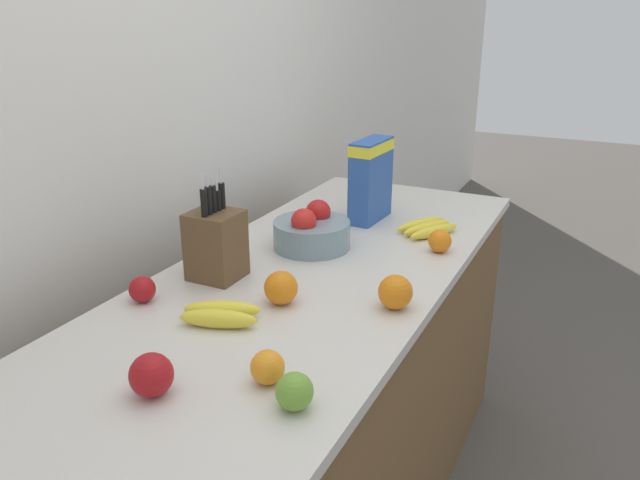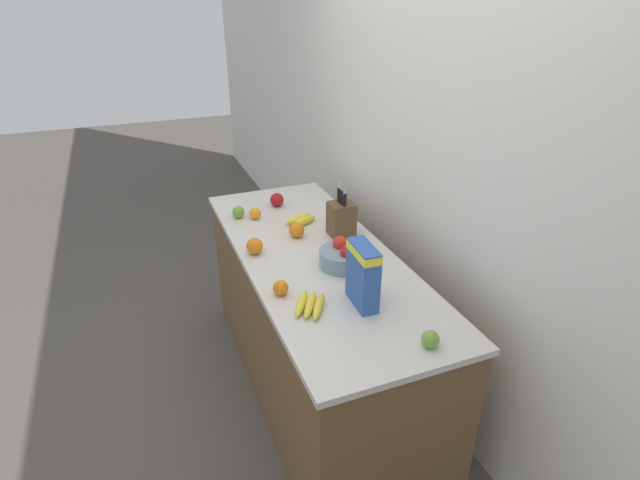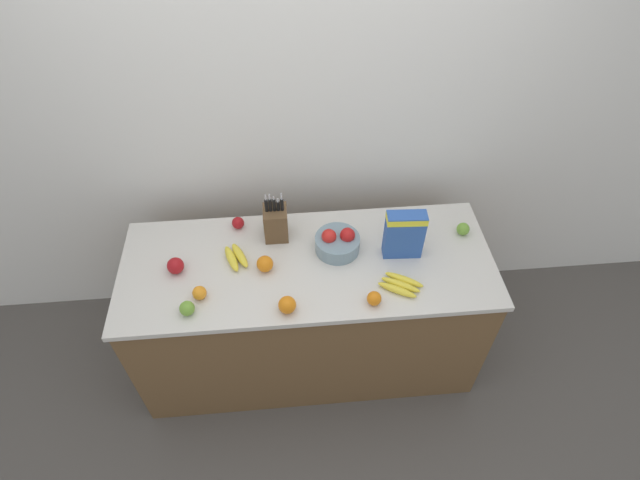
{
  "view_description": "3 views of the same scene",
  "coord_description": "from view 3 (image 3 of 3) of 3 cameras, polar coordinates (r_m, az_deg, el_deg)",
  "views": [
    {
      "loc": [
        -1.41,
        -0.72,
        1.56
      ],
      "look_at": [
        0.04,
        -0.01,
        0.96
      ],
      "focal_mm": 35.0,
      "sensor_mm": 36.0,
      "label": 1
    },
    {
      "loc": [
        2.07,
        -0.8,
        2.09
      ],
      "look_at": [
        -0.04,
        0.04,
        0.93
      ],
      "focal_mm": 28.0,
      "sensor_mm": 36.0,
      "label": 2
    },
    {
      "loc": [
        -0.08,
        -1.65,
        2.81
      ],
      "look_at": [
        0.07,
        0.05,
        0.98
      ],
      "focal_mm": 28.0,
      "sensor_mm": 36.0,
      "label": 3
    }
  ],
  "objects": [
    {
      "name": "knife_block",
      "position": [
        2.61,
        -5.08,
        2.01
      ],
      "size": [
        0.12,
        0.13,
        0.3
      ],
      "color": "brown",
      "rests_on": "counter"
    },
    {
      "name": "orange_near_bowl",
      "position": [
        2.44,
        -13.61,
        -5.9
      ],
      "size": [
        0.07,
        0.07,
        0.07
      ],
      "primitive_type": "sphere",
      "color": "orange",
      "rests_on": "counter"
    },
    {
      "name": "banana_bunch_left",
      "position": [
        2.46,
        9.2,
        -5.06
      ],
      "size": [
        0.23,
        0.19,
        0.04
      ],
      "rotation": [
        0.0,
        0.0,
        5.62
      ],
      "color": "yellow",
      "rests_on": "counter"
    },
    {
      "name": "ground_plane",
      "position": [
        3.26,
        -1.14,
        -12.73
      ],
      "size": [
        14.0,
        14.0,
        0.0
      ],
      "primitive_type": "plane",
      "color": "#514C47"
    },
    {
      "name": "apple_rear",
      "position": [
        2.57,
        -16.19,
        -2.85
      ],
      "size": [
        0.08,
        0.08,
        0.08
      ],
      "primitive_type": "sphere",
      "color": "#A31419",
      "rests_on": "counter"
    },
    {
      "name": "banana_bunch_right",
      "position": [
        2.57,
        -9.61,
        -1.93
      ],
      "size": [
        0.15,
        0.2,
        0.04
      ],
      "rotation": [
        0.0,
        0.0,
        2.0
      ],
      "color": "yellow",
      "rests_on": "counter"
    },
    {
      "name": "cereal_box",
      "position": [
        2.5,
        9.62,
        0.81
      ],
      "size": [
        0.2,
        0.09,
        0.28
      ],
      "rotation": [
        0.0,
        0.0,
        -0.05
      ],
      "color": "#2D56A8",
      "rests_on": "counter"
    },
    {
      "name": "apple_near_bananas",
      "position": [
        2.72,
        -9.35,
        1.94
      ],
      "size": [
        0.07,
        0.07,
        0.07
      ],
      "primitive_type": "sphere",
      "color": "#A31419",
      "rests_on": "counter"
    },
    {
      "name": "apple_by_knife_block",
      "position": [
        2.4,
        -14.95,
        -7.55
      ],
      "size": [
        0.07,
        0.07,
        0.07
      ],
      "primitive_type": "sphere",
      "color": "#6B9E33",
      "rests_on": "counter"
    },
    {
      "name": "counter",
      "position": [
        2.89,
        -1.27,
        -8.28
      ],
      "size": [
        1.9,
        0.73,
        0.88
      ],
      "color": "brown",
      "rests_on": "ground_plane"
    },
    {
      "name": "orange_mid_left",
      "position": [
        2.49,
        -6.31,
        -2.73
      ],
      "size": [
        0.08,
        0.08,
        0.08
      ],
      "primitive_type": "sphere",
      "color": "orange",
      "rests_on": "counter"
    },
    {
      "name": "fruit_bowl",
      "position": [
        2.56,
        2.02,
        -0.26
      ],
      "size": [
        0.23,
        0.23,
        0.14
      ],
      "color": "gray",
      "rests_on": "counter"
    },
    {
      "name": "orange_by_cereal",
      "position": [
        2.33,
        -3.77,
        -7.41
      ],
      "size": [
        0.08,
        0.08,
        0.08
      ],
      "primitive_type": "sphere",
      "color": "orange",
      "rests_on": "counter"
    },
    {
      "name": "orange_mid_right",
      "position": [
        2.37,
        6.21,
        -6.65
      ],
      "size": [
        0.07,
        0.07,
        0.07
      ],
      "primitive_type": "sphere",
      "color": "orange",
      "rests_on": "counter"
    },
    {
      "name": "wall_back",
      "position": [
        2.7,
        -2.5,
        12.75
      ],
      "size": [
        9.0,
        0.06,
        2.6
      ],
      "color": "silver",
      "rests_on": "ground_plane"
    },
    {
      "name": "apple_front",
      "position": [
        2.76,
        16.03,
        1.22
      ],
      "size": [
        0.07,
        0.07,
        0.07
      ],
      "primitive_type": "sphere",
      "color": "#6B9E33",
      "rests_on": "counter"
    }
  ]
}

